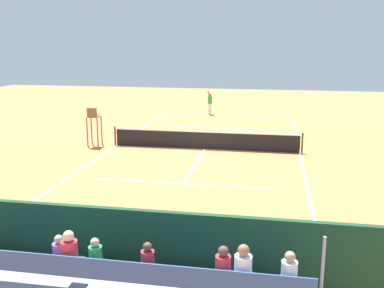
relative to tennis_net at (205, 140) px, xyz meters
name	(u,v)px	position (x,y,z in m)	size (l,w,h in m)	color
ground_plane	(205,149)	(0.00, 0.00, -0.50)	(60.00, 60.00, 0.00)	#D17542
court_line_markings	(205,149)	(0.00, -0.04, -0.50)	(10.10, 22.20, 0.01)	white
tennis_net	(205,140)	(0.00, 0.00, 0.00)	(10.30, 0.10, 1.07)	black
backdrop_wall	(116,248)	(0.00, 14.00, 0.50)	(18.00, 0.16, 2.00)	#194228
bleacher_stand	(102,280)	(-0.16, 15.32, 0.44)	(9.06, 2.40, 2.48)	#9EA0A5
umpire_chair	(94,122)	(6.20, 0.31, 0.81)	(0.67, 0.67, 2.14)	brown
courtside_bench	(243,261)	(-2.93, 13.27, 0.06)	(1.80, 0.40, 0.93)	#234C2D
equipment_bag	(161,270)	(-0.92, 13.40, -0.32)	(0.90, 0.36, 0.36)	#B22D2D
tennis_player	(210,102)	(1.34, -11.34, 0.51)	(0.46, 0.56, 1.93)	white
tennis_racket	(198,114)	(2.33, -11.36, -0.49)	(0.52, 0.51, 0.03)	black
tennis_ball_near	(215,117)	(0.77, -10.11, -0.47)	(0.07, 0.07, 0.07)	#CCDB33
tennis_ball_far	(183,121)	(2.84, -7.97, -0.47)	(0.07, 0.07, 0.07)	#CCDB33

